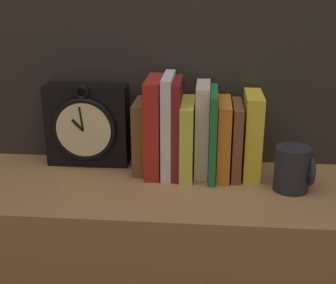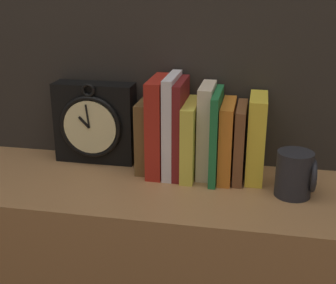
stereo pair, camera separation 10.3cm
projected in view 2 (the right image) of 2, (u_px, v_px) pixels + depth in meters
The scene contains 12 objects.
clock at pixel (95, 123), 1.18m from camera, with size 0.20×0.08×0.21m.
book_slot0_brown at pixel (146, 135), 1.14m from camera, with size 0.03×0.12×0.17m.
book_slot1_red at pixel (158, 126), 1.11m from camera, with size 0.04×0.14×0.23m.
book_slot2_white at pixel (172, 125), 1.10m from camera, with size 0.02×0.14×0.24m.
book_slot3_maroon at pixel (181, 128), 1.10m from camera, with size 0.02×0.14×0.23m.
book_slot4_yellow at pixel (191, 139), 1.10m from camera, with size 0.03×0.15×0.18m.
book_slot5_cream at pixel (206, 130), 1.10m from camera, with size 0.03×0.12×0.22m.
book_slot6_green at pixel (216, 135), 1.08m from camera, with size 0.02×0.15×0.21m.
book_slot7_orange at pixel (227, 140), 1.09m from camera, with size 0.03×0.14×0.18m.
book_slot8_brown at pixel (240, 142), 1.09m from camera, with size 0.02×0.14×0.17m.
book_slot9_yellow at pixel (256, 138), 1.08m from camera, with size 0.04×0.13×0.20m.
mug at pixel (296, 174), 1.00m from camera, with size 0.08×0.08×0.10m.
Camera 2 is at (0.19, -0.95, 1.17)m, focal length 50.00 mm.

